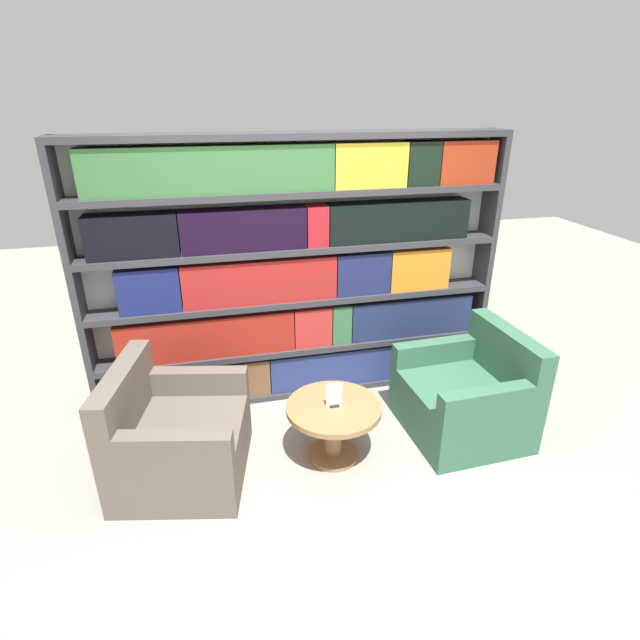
# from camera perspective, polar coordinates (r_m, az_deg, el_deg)

# --- Properties ---
(ground_plane) EXTENTS (14.00, 14.00, 0.00)m
(ground_plane) POSITION_cam_1_polar(r_m,az_deg,el_deg) (3.59, 2.07, -18.48)
(ground_plane) COLOR gray
(bookshelf) EXTENTS (3.43, 0.30, 2.20)m
(bookshelf) POSITION_cam_1_polar(r_m,az_deg,el_deg) (4.14, -2.73, 5.19)
(bookshelf) COLOR silver
(bookshelf) RESTS_ON ground_plane
(armchair_left) EXTENTS (1.01, 1.05, 0.83)m
(armchair_left) POSITION_cam_1_polar(r_m,az_deg,el_deg) (3.66, -16.08, -12.89)
(armchair_left) COLOR brown
(armchair_left) RESTS_ON ground_plane
(armchair_right) EXTENTS (0.87, 0.92, 0.83)m
(armchair_right) POSITION_cam_1_polar(r_m,az_deg,el_deg) (4.10, 16.38, -8.51)
(armchair_right) COLOR #336047
(armchair_right) RESTS_ON ground_plane
(coffee_table) EXTENTS (0.68, 0.68, 0.44)m
(coffee_table) POSITION_cam_1_polar(r_m,az_deg,el_deg) (3.64, 1.57, -11.38)
(coffee_table) COLOR olive
(coffee_table) RESTS_ON ground_plane
(table_sign) EXTENTS (0.11, 0.06, 0.18)m
(table_sign) POSITION_cam_1_polar(r_m,az_deg,el_deg) (3.53, 1.61, -8.70)
(table_sign) COLOR black
(table_sign) RESTS_ON coffee_table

